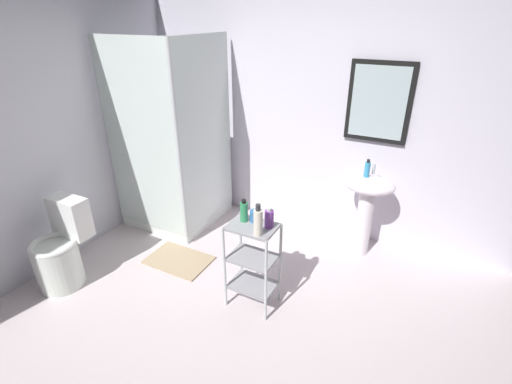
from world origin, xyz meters
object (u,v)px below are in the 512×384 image
pedestal_sink (367,201)px  conditioner_bottle_purple (269,218)px  storage_cart (253,259)px  hand_soap_bottle (367,169)px  shower_stall (178,185)px  rinse_cup (255,216)px  lotion_bottle_white (258,222)px  bath_mat (179,260)px  body_wash_bottle_green (244,211)px  toilet (61,251)px

pedestal_sink → conditioner_bottle_purple: bearing=-115.4°
storage_cart → hand_soap_bottle: (0.58, 1.14, 0.45)m
shower_stall → rinse_cup: (1.33, -0.71, 0.32)m
shower_stall → lotion_bottle_white: 1.72m
hand_soap_bottle → rinse_cup: size_ratio=1.89×
shower_stall → storage_cart: bearing=-30.2°
storage_cart → lotion_bottle_white: (0.09, -0.09, 0.41)m
bath_mat → body_wash_bottle_green: bearing=-9.0°
pedestal_sink → body_wash_bottle_green: size_ratio=4.44×
body_wash_bottle_green → conditioner_bottle_purple: bearing=2.3°
body_wash_bottle_green → rinse_cup: (0.08, 0.03, -0.04)m
hand_soap_bottle → bath_mat: hand_soap_bottle is taller
pedestal_sink → bath_mat: bearing=-147.9°
conditioner_bottle_purple → body_wash_bottle_green: size_ratio=0.88×
pedestal_sink → toilet: 2.78m
shower_stall → storage_cart: size_ratio=2.70×
body_wash_bottle_green → shower_stall: bearing=149.3°
shower_stall → conditioner_bottle_purple: bearing=-26.8°
pedestal_sink → storage_cart: bearing=-119.2°
storage_cart → hand_soap_bottle: hand_soap_bottle is taller
conditioner_bottle_purple → lotion_bottle_white: (-0.02, -0.13, 0.04)m
pedestal_sink → conditioner_bottle_purple: (-0.51, -1.08, 0.23)m
pedestal_sink → bath_mat: size_ratio=1.35×
pedestal_sink → storage_cart: (-0.63, -1.12, -0.14)m
pedestal_sink → lotion_bottle_white: size_ratio=3.29×
body_wash_bottle_green → rinse_cup: 0.09m
toilet → body_wash_bottle_green: (1.51, 0.56, 0.51)m
hand_soap_bottle → lotion_bottle_white: bearing=-111.7°
hand_soap_bottle → storage_cart: bearing=-117.1°
toilet → bath_mat: 1.02m
rinse_cup → bath_mat: (-0.88, 0.09, -0.78)m
lotion_bottle_white → body_wash_bottle_green: bearing=145.5°
rinse_cup → lotion_bottle_white: bearing=-56.0°
shower_stall → pedestal_sink: 2.00m
hand_soap_bottle → conditioner_bottle_purple: hand_soap_bottle is taller
rinse_cup → bath_mat: 1.18m
storage_cart → lotion_bottle_white: size_ratio=3.00×
storage_cart → conditioner_bottle_purple: (0.12, 0.04, 0.38)m
shower_stall → body_wash_bottle_green: 1.50m
shower_stall → hand_soap_bottle: 2.01m
shower_stall → rinse_cup: bearing=-28.1°
pedestal_sink → body_wash_bottle_green: 1.32m
storage_cart → rinse_cup: rinse_cup is taller
toilet → hand_soap_bottle: hand_soap_bottle is taller
shower_stall → conditioner_bottle_purple: shower_stall is taller
hand_soap_bottle → conditioner_bottle_purple: size_ratio=1.05×
rinse_cup → bath_mat: size_ratio=0.15×
storage_cart → rinse_cup: 0.36m
hand_soap_bottle → bath_mat: bearing=-146.6°
body_wash_bottle_green → lotion_bottle_white: size_ratio=0.74×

